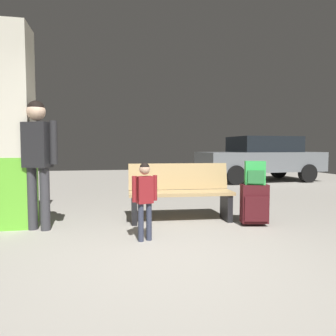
{
  "coord_description": "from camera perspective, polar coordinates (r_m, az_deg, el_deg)",
  "views": [
    {
      "loc": [
        -0.59,
        -3.01,
        1.14
      ],
      "look_at": [
        0.26,
        1.3,
        0.85
      ],
      "focal_mm": 33.26,
      "sensor_mm": 36.0,
      "label": 1
    }
  ],
  "objects": [
    {
      "name": "bench",
      "position": [
        4.87,
        2.27,
        -4.47
      ],
      "size": [
        1.63,
        0.62,
        0.89
      ],
      "color": "tan",
      "rests_on": "ground_plane"
    },
    {
      "name": "ground_plane",
      "position": [
        7.14,
        -6.24,
        -5.86
      ],
      "size": [
        18.0,
        18.0,
        0.1
      ],
      "primitive_type": "cube",
      "color": "gray"
    },
    {
      "name": "parked_car_side",
      "position": [
        11.06,
        16.58,
        1.87
      ],
      "size": [
        4.2,
        2.0,
        1.51
      ],
      "color": "slate",
      "rests_on": "ground_plane"
    },
    {
      "name": "child",
      "position": [
        3.79,
        -4.31,
        -4.59
      ],
      "size": [
        0.32,
        0.19,
        0.96
      ],
      "color": "#33384C",
      "rests_on": "ground_plane"
    },
    {
      "name": "adult",
      "position": [
        4.61,
        -22.84,
        2.92
      ],
      "size": [
        0.57,
        0.33,
        1.77
      ],
      "color": "#38383D",
      "rests_on": "ground_plane"
    },
    {
      "name": "suitcase",
      "position": [
        4.73,
        15.56,
        -6.35
      ],
      "size": [
        0.41,
        0.29,
        0.6
      ],
      "color": "#471419",
      "rests_on": "ground_plane"
    },
    {
      "name": "structural_pillar",
      "position": [
        5.0,
        -26.78,
        6.55
      ],
      "size": [
        0.57,
        0.57,
        2.86
      ],
      "color": "#66C633",
      "rests_on": "ground_plane"
    },
    {
      "name": "backpack_bright",
      "position": [
        4.67,
        15.65,
        -0.9
      ],
      "size": [
        0.32,
        0.26,
        0.34
      ],
      "color": "green",
      "rests_on": "suitcase"
    }
  ]
}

